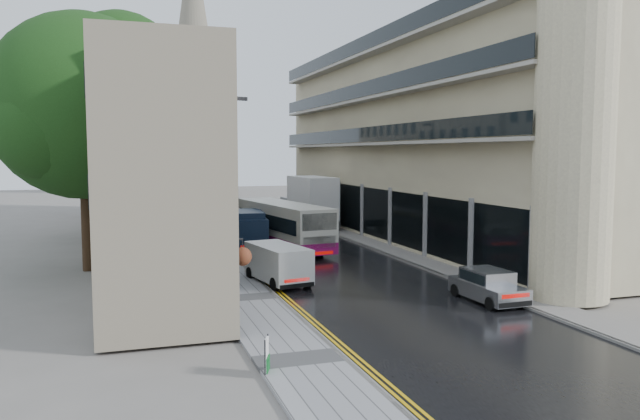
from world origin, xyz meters
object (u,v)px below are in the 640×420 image
silver_hatchback (491,293)px  lamp_post_far (186,175)px  white_lorry (304,204)px  estate_sign (266,355)px  tree_far (98,153)px  lamp_post_near (233,179)px  cream_bus (285,232)px  tree_near (84,139)px  pedestrian (199,232)px  white_van (274,270)px  navy_van (236,233)px

silver_hatchback → lamp_post_far: 31.36m
white_lorry → estate_sign: 32.21m
tree_far → lamp_post_near: bearing=-59.7°
tree_far → white_lorry: 15.79m
cream_bus → silver_hatchback: (4.39, -15.15, -0.78)m
cream_bus → lamp_post_near: (-3.32, -1.07, 3.22)m
cream_bus → white_lorry: 11.97m
tree_near → estate_sign: size_ratio=14.71×
white_lorry → lamp_post_far: lamp_post_far is taller
white_lorry → pedestrian: (-8.95, -6.30, -1.10)m
white_van → estate_sign: size_ratio=4.43×
white_van → pedestrian: 14.07m
silver_hatchback → lamp_post_far: size_ratio=0.42×
tree_near → silver_hatchback: 21.74m
white_lorry → pedestrian: bearing=-147.4°
cream_bus → pedestrian: (-4.53, 4.81, -0.44)m
estate_sign → lamp_post_near: bearing=104.0°
pedestrian → navy_van: bearing=102.3°
navy_van → estate_sign: (-2.98, -21.14, -0.73)m
white_lorry → lamp_post_near: 14.65m
white_lorry → lamp_post_far: bearing=154.7°
tree_far → white_van: (7.90, -20.91, -5.26)m
white_van → lamp_post_near: bearing=82.9°
lamp_post_far → tree_near: bearing=-129.7°
white_lorry → pedestrian: white_lorry is taller
white_lorry → lamp_post_far: 9.71m
white_van → lamp_post_far: (-1.35, 23.93, 3.51)m
cream_bus → estate_sign: (-5.67, -19.45, -0.90)m
lamp_post_far → navy_van: bearing=-99.6°
cream_bus → pedestrian: 6.62m
lamp_post_far → white_van: bearing=-103.3°
tree_near → white_lorry: (15.54, 12.36, -4.78)m
tree_far → cream_bus: tree_far is taller
white_lorry → lamp_post_near: (-7.74, -12.17, 2.56)m
pedestrian → tree_near: bearing=24.4°
tree_far → lamp_post_far: tree_far is taller
white_van → pedestrian: bearing=86.6°
lamp_post_far → pedestrian: bearing=-108.0°
silver_hatchback → lamp_post_far: bearing=104.8°
cream_bus → white_lorry: size_ratio=1.33×
lamp_post_far → estate_sign: 34.45m
navy_van → lamp_post_near: lamp_post_near is taller
tree_near → tree_far: tree_near is taller
tree_far → white_lorry: (15.24, -0.64, -4.07)m
cream_bus → estate_sign: bearing=-114.8°
lamp_post_far → estate_sign: bearing=-108.9°
tree_near → tree_far: 13.02m
white_lorry → lamp_post_near: lamp_post_near is taller
tree_far → pedestrian: (6.29, -6.94, -5.17)m
white_lorry → silver_hatchback: 26.29m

